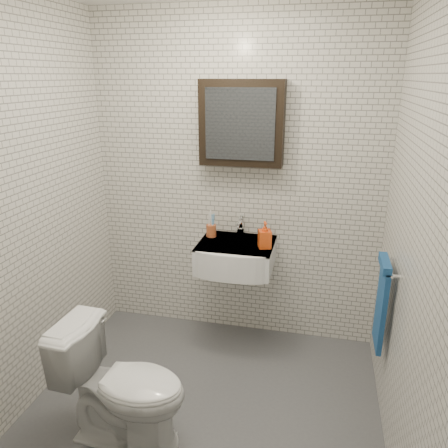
% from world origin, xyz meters
% --- Properties ---
extents(ground, '(2.20, 2.00, 0.01)m').
position_xyz_m(ground, '(0.00, 0.00, 0.01)').
color(ground, '#515359').
rests_on(ground, ground).
extents(room_shell, '(2.22, 2.02, 2.51)m').
position_xyz_m(room_shell, '(0.00, 0.00, 1.47)').
color(room_shell, silver).
rests_on(room_shell, ground).
extents(washbasin, '(0.55, 0.50, 0.20)m').
position_xyz_m(washbasin, '(0.05, 0.73, 0.76)').
color(washbasin, white).
rests_on(washbasin, room_shell).
extents(faucet, '(0.06, 0.20, 0.15)m').
position_xyz_m(faucet, '(0.05, 0.93, 0.92)').
color(faucet, silver).
rests_on(faucet, washbasin).
extents(mirror_cabinet, '(0.60, 0.15, 0.60)m').
position_xyz_m(mirror_cabinet, '(0.05, 0.93, 1.70)').
color(mirror_cabinet, black).
rests_on(mirror_cabinet, room_shell).
extents(towel_rail, '(0.09, 0.30, 0.58)m').
position_xyz_m(towel_rail, '(1.04, 0.35, 0.72)').
color(towel_rail, silver).
rests_on(towel_rail, room_shell).
extents(toothbrush_cup, '(0.09, 0.09, 0.21)m').
position_xyz_m(toothbrush_cup, '(-0.16, 0.86, 0.90)').
color(toothbrush_cup, '#A94F2A').
rests_on(toothbrush_cup, washbasin).
extents(soap_bottle, '(0.11, 0.11, 0.19)m').
position_xyz_m(soap_bottle, '(0.27, 0.73, 0.95)').
color(soap_bottle, '#FF9D1A').
rests_on(soap_bottle, washbasin).
extents(toilet, '(0.74, 0.45, 0.74)m').
position_xyz_m(toilet, '(-0.37, -0.32, 0.37)').
color(toilet, white).
rests_on(toilet, ground).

